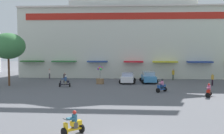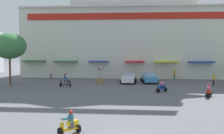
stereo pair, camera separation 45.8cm
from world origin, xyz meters
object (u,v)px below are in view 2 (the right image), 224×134
pedestrian_1 (174,74)px  plaza_tree_0 (9,46)px  pedestrian_3 (214,79)px  scooter_rider_3 (70,124)px  scooter_rider_1 (209,92)px  pedestrian_2 (51,73)px  parked_car_1 (149,77)px  parked_car_0 (128,78)px  balloon_vendor_cart (101,77)px  scooter_rider_0 (162,87)px  scooter_rider_2 (65,82)px  pedestrian_0 (66,78)px

pedestrian_1 → plaza_tree_0: bearing=-161.7°
pedestrian_3 → plaza_tree_0: bearing=-175.3°
scooter_rider_3 → pedestrian_1: size_ratio=0.85×
scooter_rider_1 → pedestrian_3: 8.89m
scooter_rider_1 → pedestrian_2: bearing=146.5°
plaza_tree_0 → scooter_rider_3: plaza_tree_0 is taller
parked_car_1 → parked_car_0: bearing=-171.5°
parked_car_0 → balloon_vendor_cart: 4.07m
plaza_tree_0 → scooter_rider_0: (19.83, -3.55, -4.66)m
scooter_rider_3 → balloon_vendor_cart: 21.85m
parked_car_0 → scooter_rider_3: size_ratio=2.85×
parked_car_0 → balloon_vendor_cart: size_ratio=1.63×
scooter_rider_1 → scooter_rider_2: bearing=161.1°
scooter_rider_3 → parked_car_0: bearing=82.9°
scooter_rider_3 → pedestrian_1: 28.54m
parked_car_1 → scooter_rider_2: parked_car_1 is taller
pedestrian_0 → scooter_rider_2: bearing=-75.5°
parked_car_1 → balloon_vendor_cart: balloon_vendor_cart is taller
pedestrian_2 → balloon_vendor_cart: 10.36m
scooter_rider_0 → pedestrian_1: pedestrian_1 is taller
plaza_tree_0 → pedestrian_0: 8.54m
plaza_tree_0 → parked_car_0: plaza_tree_0 is taller
plaza_tree_0 → parked_car_1: plaza_tree_0 is taller
parked_car_0 → pedestrian_2: bearing=162.6°
parked_car_1 → pedestrian_3: 8.69m
parked_car_0 → parked_car_1: 3.05m
parked_car_1 → pedestrian_0: 11.96m
scooter_rider_2 → pedestrian_2: size_ratio=0.93×
scooter_rider_2 → pedestrian_1: 17.07m
scooter_rider_1 → balloon_vendor_cart: size_ratio=0.56×
scooter_rider_1 → pedestrian_3: bearing=71.8°
plaza_tree_0 → scooter_rider_2: plaza_tree_0 is taller
plaza_tree_0 → pedestrian_2: plaza_tree_0 is taller
scooter_rider_0 → pedestrian_2: (-16.76, 11.45, 0.31)m
pedestrian_0 → pedestrian_1: bearing=21.1°
scooter_rider_1 → scooter_rider_2: size_ratio=0.93×
scooter_rider_1 → parked_car_0: bearing=130.5°
plaza_tree_0 → pedestrian_1: (22.77, 7.52, -4.32)m
pedestrian_0 → pedestrian_3: size_ratio=1.03×
plaza_tree_0 → scooter_rider_2: (7.70, -0.49, -4.67)m
pedestrian_1 → scooter_rider_1: bearing=-83.1°
scooter_rider_1 → parked_car_1: bearing=118.0°
plaza_tree_0 → scooter_rider_1: size_ratio=4.94×
scooter_rider_0 → balloon_vendor_cart: 9.98m
parked_car_1 → pedestrian_1: (3.97, 3.14, 0.18)m
scooter_rider_2 → balloon_vendor_cart: balloon_vendor_cart is taller
parked_car_1 → scooter_rider_0: 7.99m
scooter_rider_2 → pedestrian_1: bearing=28.0°
plaza_tree_0 → scooter_rider_3: 23.64m
scooter_rider_2 → pedestrian_0: (-0.52, 2.00, 0.31)m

